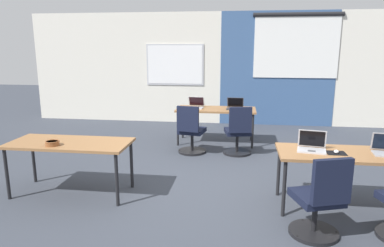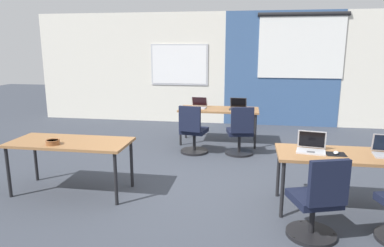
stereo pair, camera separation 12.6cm
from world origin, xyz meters
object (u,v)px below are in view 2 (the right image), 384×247
object	(u,v)px
chair_near_right_inner	(317,205)
desk_near_left	(70,145)
laptop_far_right	(238,107)
chair_far_right	(240,135)
desk_far_center	(219,112)
snack_bowl	(53,142)
chair_far_left	(193,134)
desk_near_right	(346,159)
laptop_far_left	(198,105)
mouse_near_right_inner	(336,153)
laptop_near_right_inner	(311,147)

from	to	relation	value
chair_near_right_inner	desk_near_left	bearing A→B (deg)	-31.90
laptop_far_right	chair_far_right	world-z (taller)	laptop_far_right
desk_near_left	laptop_far_right	distance (m)	3.53
desk_near_left	desk_far_center	bearing A→B (deg)	57.99
chair_near_right_inner	snack_bowl	world-z (taller)	chair_near_right_inner
chair_far_left	snack_bowl	size ratio (longest dim) A/B	5.18
chair_far_right	desk_near_left	bearing A→B (deg)	31.87
desk_near_left	chair_far_left	world-z (taller)	chair_far_left
desk_near_right	chair_far_left	world-z (taller)	chair_far_left
snack_bowl	desk_near_right	bearing A→B (deg)	2.97
laptop_far_left	desk_near_right	bearing A→B (deg)	-48.15
desk_far_center	chair_near_right_inner	size ratio (longest dim) A/B	1.74
mouse_near_right_inner	laptop_far_left	bearing A→B (deg)	125.43
chair_far_left	snack_bowl	xyz separation A→B (m)	(-1.48, -2.19, 0.38)
laptop_near_right_inner	mouse_near_right_inner	size ratio (longest dim) A/B	3.31
desk_near_left	desk_far_center	size ratio (longest dim) A/B	1.00
mouse_near_right_inner	laptop_near_right_inner	bearing A→B (deg)	162.83
chair_near_right_inner	snack_bowl	size ratio (longest dim) A/B	5.18
desk_far_center	laptop_far_right	bearing A→B (deg)	1.26
desk_near_left	laptop_far_left	world-z (taller)	laptop_far_left
laptop_far_right	snack_bowl	size ratio (longest dim) A/B	1.93
chair_far_left	laptop_near_right_inner	xyz separation A→B (m)	(1.76, -1.96, 0.39)
laptop_far_right	laptop_near_right_inner	bearing A→B (deg)	-68.24
chair_far_left	laptop_far_right	world-z (taller)	laptop_far_right
chair_far_right	laptop_near_right_inner	bearing A→B (deg)	103.09
chair_near_right_inner	desk_far_center	bearing A→B (deg)	-88.03
laptop_near_right_inner	desk_near_left	bearing A→B (deg)	-168.93
mouse_near_right_inner	chair_near_right_inner	xyz separation A→B (m)	(-0.31, -0.70, -0.36)
laptop_far_left	laptop_far_right	bearing A→B (deg)	2.12
laptop_far_left	chair_far_right	distance (m)	1.25
laptop_far_left	chair_far_right	world-z (taller)	laptop_far_left
chair_near_right_inner	laptop_far_left	bearing A→B (deg)	-82.46
chair_far_right	snack_bowl	bearing A→B (deg)	32.69
snack_bowl	chair_far_left	bearing A→B (deg)	55.96
mouse_near_right_inner	chair_near_right_inner	world-z (taller)	chair_near_right_inner
laptop_near_right_inner	chair_near_right_inner	world-z (taller)	laptop_near_right_inner
desk_near_right	chair_far_right	bearing A→B (deg)	122.21
laptop_far_left	laptop_far_right	world-z (taller)	laptop_far_right
desk_near_right	desk_far_center	distance (m)	3.30
desk_near_left	chair_near_right_inner	size ratio (longest dim) A/B	1.74
desk_near_right	laptop_far_left	distance (m)	3.58
desk_far_center	chair_far_left	distance (m)	0.94
laptop_far_left	chair_far_right	bearing A→B (deg)	-37.40
laptop_far_left	chair_near_right_inner	xyz separation A→B (m)	(1.74, -3.58, -0.39)
laptop_near_right_inner	mouse_near_right_inner	world-z (taller)	laptop_near_right_inner
mouse_near_right_inner	snack_bowl	bearing A→B (deg)	-177.57
snack_bowl	desk_near_left	bearing A→B (deg)	54.29
laptop_far_right	laptop_near_right_inner	size ratio (longest dim) A/B	0.92
laptop_far_right	chair_near_right_inner	world-z (taller)	laptop_far_right
laptop_far_right	snack_bowl	bearing A→B (deg)	-124.72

